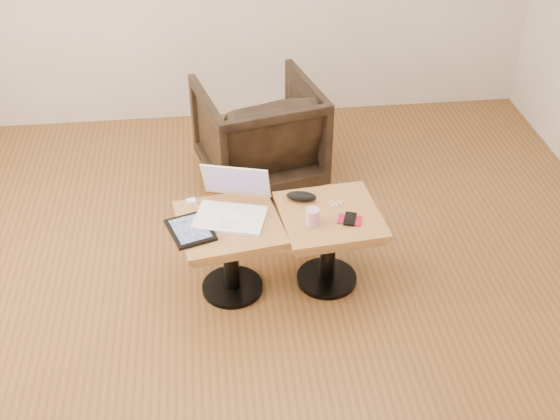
{
  "coord_description": "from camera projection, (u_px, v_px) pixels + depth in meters",
  "views": [
    {
      "loc": [
        -0.18,
        -2.62,
        2.6
      ],
      "look_at": [
        0.15,
        0.24,
        0.51
      ],
      "focal_mm": 45.0,
      "sensor_mm": 36.0,
      "label": 1
    }
  ],
  "objects": [
    {
      "name": "side_table_right",
      "position": [
        329.0,
        231.0,
        3.68
      ],
      "size": [
        0.55,
        0.55,
        0.46
      ],
      "rotation": [
        0.0,
        0.0,
        0.1
      ],
      "color": "black",
      "rests_on": "ground"
    },
    {
      "name": "charging_adapter",
      "position": [
        191.0,
        202.0,
        3.68
      ],
      "size": [
        0.05,
        0.05,
        0.03
      ],
      "primitive_type": "cube",
      "rotation": [
        0.0,
        0.0,
        0.25
      ],
      "color": "white",
      "rests_on": "side_table_left"
    },
    {
      "name": "armchair",
      "position": [
        259.0,
        133.0,
        4.54
      ],
      "size": [
        0.88,
        0.89,
        0.68
      ],
      "primitive_type": "imported",
      "rotation": [
        0.0,
        0.0,
        3.38
      ],
      "color": "black",
      "rests_on": "ground"
    },
    {
      "name": "glasses_case",
      "position": [
        301.0,
        196.0,
        3.7
      ],
      "size": [
        0.17,
        0.11,
        0.05
      ],
      "primitive_type": "ellipsoid",
      "rotation": [
        0.0,
        0.0,
        -0.28
      ],
      "color": "black",
      "rests_on": "side_table_right"
    },
    {
      "name": "laptop",
      "position": [
        232.0,
        206.0,
        3.59
      ],
      "size": [
        0.43,
        0.42,
        0.24
      ],
      "rotation": [
        0.0,
        0.0,
        -0.28
      ],
      "color": "white",
      "rests_on": "side_table_left"
    },
    {
      "name": "phone_on_sleeve",
      "position": [
        350.0,
        219.0,
        3.56
      ],
      "size": [
        0.14,
        0.12,
        0.02
      ],
      "rotation": [
        0.0,
        0.0,
        -0.33
      ],
      "color": "maroon",
      "rests_on": "side_table_right"
    },
    {
      "name": "room_shell",
      "position": [
        250.0,
        80.0,
        2.86
      ],
      "size": [
        4.52,
        4.52,
        2.71
      ],
      "color": "brown",
      "rests_on": "ground"
    },
    {
      "name": "striped_cup",
      "position": [
        312.0,
        217.0,
        3.51
      ],
      "size": [
        0.07,
        0.07,
        0.09
      ],
      "primitive_type": "cylinder",
      "rotation": [
        0.0,
        0.0,
        0.05
      ],
      "color": "#BA526D",
      "rests_on": "side_table_right"
    },
    {
      "name": "side_table_left",
      "position": [
        230.0,
        239.0,
        3.63
      ],
      "size": [
        0.58,
        0.58,
        0.46
      ],
      "rotation": [
        0.0,
        0.0,
        0.16
      ],
      "color": "black",
      "rests_on": "ground"
    },
    {
      "name": "tablet",
      "position": [
        190.0,
        230.0,
        3.49
      ],
      "size": [
        0.27,
        0.3,
        0.02
      ],
      "rotation": [
        0.0,
        0.0,
        0.32
      ],
      "color": "black",
      "rests_on": "side_table_left"
    },
    {
      "name": "earbuds_tangle",
      "position": [
        336.0,
        203.0,
        3.68
      ],
      "size": [
        0.07,
        0.05,
        0.01
      ],
      "color": "white",
      "rests_on": "side_table_right"
    }
  ]
}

